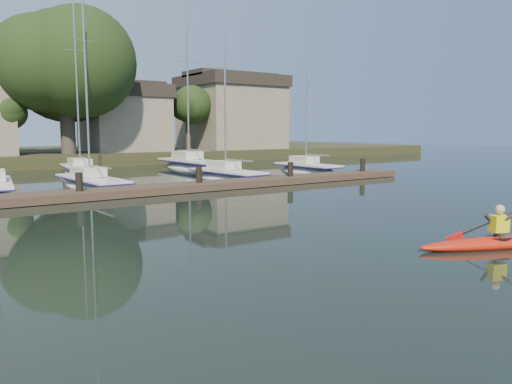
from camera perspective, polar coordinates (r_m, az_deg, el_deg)
ground at (r=12.84m, az=11.93°, el=-6.98°), size 160.00×160.00×0.00m
kayak at (r=14.78m, az=26.34°, el=-4.94°), size 4.90×2.43×1.60m
dock at (r=24.43m, az=-12.72°, el=0.22°), size 34.00×2.00×1.80m
sailboat_2 at (r=28.11m, az=-18.23°, el=0.17°), size 2.40×8.08×13.20m
sailboat_3 at (r=31.18m, az=-3.27°, el=1.17°), size 2.46×7.44×11.80m
sailboat_4 at (r=36.40m, az=5.90°, el=2.00°), size 2.11×6.71×11.35m
sailboat_6 at (r=36.26m, az=-19.32°, el=1.64°), size 2.76×9.14×14.30m
sailboat_7 at (r=39.90m, az=-7.48°, el=2.40°), size 2.56×8.98×14.40m
shore at (r=49.93m, az=-22.66°, el=6.82°), size 90.00×25.25×12.75m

